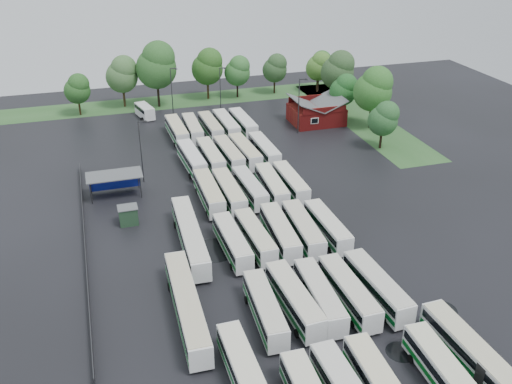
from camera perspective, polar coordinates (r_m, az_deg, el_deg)
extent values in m
plane|color=black|center=(72.83, 1.25, -6.07)|extent=(160.00, 160.00, 0.00)
cube|color=maroon|center=(116.03, 6.04, 7.71)|extent=(10.00, 8.00, 3.40)
cube|color=#4C4F51|center=(114.29, 4.93, 8.83)|extent=(5.07, 8.60, 2.19)
cube|color=#4C4F51|center=(116.16, 7.26, 9.02)|extent=(5.07, 8.60, 2.19)
cube|color=maroon|center=(111.85, 6.88, 8.11)|extent=(9.00, 0.20, 1.20)
cube|color=silver|center=(111.67, 5.88, 7.10)|extent=(1.60, 0.12, 1.20)
cylinder|color=#2D2D30|center=(86.72, -16.16, -0.16)|extent=(0.16, 0.16, 3.40)
cylinder|color=#2D2D30|center=(86.89, -11.45, 0.46)|extent=(0.16, 0.16, 3.40)
cylinder|color=#2D2D30|center=(89.61, -16.25, 0.73)|extent=(0.16, 0.16, 3.40)
cylinder|color=#2D2D30|center=(89.77, -11.69, 1.34)|extent=(0.16, 0.16, 3.40)
cube|color=#4C4F51|center=(87.41, -14.02, 1.66)|extent=(8.20, 4.20, 0.15)
cube|color=navy|center=(89.93, -13.97, 1.06)|extent=(7.60, 0.08, 2.60)
cube|color=#1B3721|center=(80.40, -12.65, -2.32)|extent=(2.50, 2.00, 2.50)
cube|color=#4C4F51|center=(79.78, -12.74, -1.50)|extent=(2.70, 2.20, 0.12)
cube|color=#2B5526|center=(130.73, -6.83, 9.11)|extent=(80.00, 10.00, 0.01)
cube|color=#2B5526|center=(120.66, 10.43, 7.32)|extent=(10.00, 50.00, 0.01)
cube|color=#2D2D30|center=(76.72, -16.72, -4.95)|extent=(0.10, 50.00, 1.20)
cylinder|color=black|center=(55.96, 7.40, -17.90)|extent=(2.40, 0.90, 0.90)
cube|color=black|center=(53.61, 12.41, -18.18)|extent=(2.75, 10.92, 0.83)
cube|color=beige|center=(53.03, 12.50, -17.55)|extent=(2.60, 11.03, 0.11)
cylinder|color=black|center=(57.07, 10.45, -17.09)|extent=(2.40, 0.90, 0.90)
cube|color=silver|center=(56.72, 18.27, -16.83)|extent=(2.65, 11.17, 2.54)
cube|color=black|center=(56.38, 18.35, -16.45)|extent=(2.69, 10.73, 0.81)
cube|color=#065917|center=(57.10, 18.19, -17.23)|extent=(2.69, 10.95, 0.56)
cube|color=beige|center=(55.85, 18.48, -15.84)|extent=(2.55, 10.84, 0.11)
cylinder|color=black|center=(59.62, 16.17, -15.58)|extent=(2.36, 0.89, 0.89)
cube|color=silver|center=(61.00, 0.90, -11.60)|extent=(2.86, 11.07, 2.51)
cube|color=black|center=(60.69, 0.90, -11.23)|extent=(2.89, 10.64, 0.80)
cube|color=#0D5C20|center=(61.35, 0.90, -12.01)|extent=(2.89, 10.86, 0.55)
cube|color=beige|center=(60.20, 0.91, -10.63)|extent=(2.75, 10.74, 0.11)
cylinder|color=black|center=(59.27, 1.96, -14.57)|extent=(2.33, 0.88, 0.88)
cylinder|color=black|center=(64.42, -0.07, -10.61)|extent=(2.33, 0.88, 0.88)
cube|color=silver|center=(62.23, 3.85, -10.68)|extent=(2.93, 11.60, 2.64)
cube|color=black|center=(61.91, 3.87, -10.30)|extent=(2.97, 11.15, 0.84)
cube|color=#0E5220|center=(62.58, 3.84, -11.10)|extent=(2.97, 11.38, 0.58)
cube|color=beige|center=(61.40, 3.89, -9.68)|extent=(2.82, 11.25, 0.12)
cylinder|color=black|center=(60.42, 5.06, -13.70)|extent=(2.44, 0.92, 0.92)
cylinder|color=black|center=(65.76, 2.69, -9.73)|extent=(2.44, 0.92, 0.92)
cube|color=silver|center=(63.01, 6.37, -10.31)|extent=(2.86, 11.34, 2.58)
cube|color=black|center=(62.70, 6.39, -9.93)|extent=(2.90, 10.89, 0.82)
cube|color=#055319|center=(63.35, 6.34, -10.72)|extent=(2.90, 11.11, 0.57)
cube|color=beige|center=(62.21, 6.43, -9.33)|extent=(2.75, 11.00, 0.11)
cylinder|color=black|center=(61.27, 7.63, -13.19)|extent=(2.39, 0.90, 0.90)
cylinder|color=black|center=(66.42, 5.10, -9.41)|extent=(2.39, 0.90, 0.90)
cube|color=silver|center=(63.97, 9.22, -9.84)|extent=(2.53, 11.47, 2.62)
cube|color=black|center=(63.66, 9.26, -9.47)|extent=(2.58, 11.01, 0.84)
cube|color=#035616|center=(64.31, 9.18, -10.26)|extent=(2.57, 11.24, 0.58)
cube|color=beige|center=(63.17, 9.31, -8.86)|extent=(2.43, 11.13, 0.11)
cylinder|color=black|center=(62.24, 10.60, -12.71)|extent=(2.43, 0.92, 0.92)
cylinder|color=black|center=(67.37, 7.80, -8.98)|extent=(2.43, 0.92, 0.92)
cube|color=silver|center=(65.28, 12.00, -9.25)|extent=(3.01, 11.70, 2.66)
cube|color=black|center=(64.97, 12.04, -8.88)|extent=(3.04, 11.24, 0.85)
cube|color=#05581D|center=(65.62, 11.95, -9.67)|extent=(3.04, 11.47, 0.58)
cube|color=#B9B7A9|center=(64.49, 12.11, -8.27)|extent=(2.89, 11.34, 0.12)
cylinder|color=black|center=(63.58, 13.46, -12.07)|extent=(2.46, 0.93, 0.93)
cylinder|color=black|center=(68.66, 10.45, -8.44)|extent=(2.46, 0.93, 0.93)
cube|color=silver|center=(71.87, -2.39, -4.99)|extent=(2.56, 11.13, 2.54)
cube|color=black|center=(71.60, -2.40, -4.65)|extent=(2.61, 10.69, 0.81)
cube|color=#0A5E1B|center=(72.16, -2.38, -5.37)|extent=(2.61, 10.91, 0.56)
cube|color=beige|center=(71.18, -2.41, -4.09)|extent=(2.46, 10.80, 0.11)
cylinder|color=black|center=(69.69, -1.62, -7.36)|extent=(2.35, 0.89, 0.89)
cylinder|color=black|center=(75.47, -3.06, -4.44)|extent=(2.35, 0.89, 0.89)
cube|color=silver|center=(72.84, -0.10, -4.50)|extent=(2.71, 11.05, 2.51)
cube|color=black|center=(72.58, -0.10, -4.16)|extent=(2.75, 10.62, 0.80)
cube|color=#165923|center=(73.13, -0.10, -4.87)|extent=(2.75, 10.84, 0.55)
cube|color=beige|center=(72.17, -0.10, -3.62)|extent=(2.61, 10.72, 0.11)
cylinder|color=black|center=(70.70, 0.73, -6.79)|extent=(2.33, 0.88, 0.88)
cylinder|color=black|center=(76.38, -0.87, -3.99)|extent=(2.33, 0.88, 0.88)
cube|color=silver|center=(73.67, 2.41, -4.05)|extent=(3.02, 11.70, 2.66)
cube|color=black|center=(73.40, 2.41, -3.69)|extent=(3.05, 11.24, 0.85)
cube|color=#125B28|center=(73.98, 2.40, -4.44)|extent=(3.05, 11.47, 0.58)
cube|color=beige|center=(72.97, 2.43, -3.12)|extent=(2.90, 11.34, 0.12)
cylinder|color=black|center=(71.44, 3.36, -6.43)|extent=(2.46, 0.93, 0.93)
cylinder|color=black|center=(77.36, 1.49, -3.54)|extent=(2.46, 0.93, 0.93)
cube|color=silver|center=(74.51, 4.71, -3.73)|extent=(3.02, 11.73, 2.66)
cube|color=black|center=(74.24, 4.72, -3.38)|extent=(3.05, 11.27, 0.85)
cube|color=#035E1E|center=(74.81, 4.69, -4.12)|extent=(3.06, 11.50, 0.59)
cube|color=#BEB8A1|center=(73.82, 4.75, -2.81)|extent=(2.90, 11.38, 0.12)
cylinder|color=black|center=(72.30, 5.73, -6.08)|extent=(2.47, 0.93, 0.93)
cylinder|color=black|center=(78.17, 3.69, -3.24)|extent=(2.47, 0.93, 0.93)
cube|color=silver|center=(75.61, 7.14, -3.45)|extent=(2.44, 11.04, 2.52)
cube|color=black|center=(75.36, 7.16, -3.12)|extent=(2.49, 10.60, 0.81)
cube|color=#125326|center=(75.89, 7.11, -3.81)|extent=(2.48, 10.82, 0.56)
cube|color=beige|center=(74.96, 7.19, -2.59)|extent=(2.34, 10.71, 0.11)
cylinder|color=black|center=(73.56, 8.17, -5.62)|extent=(2.34, 0.88, 0.88)
cylinder|color=black|center=(79.02, 6.08, -3.01)|extent=(2.34, 0.88, 0.88)
cube|color=silver|center=(83.67, -4.72, -0.09)|extent=(2.46, 11.59, 2.65)
cube|color=black|center=(83.43, -4.74, 0.24)|extent=(2.52, 11.13, 0.85)
cube|color=#035212|center=(83.94, -4.71, -0.44)|extent=(2.51, 11.36, 0.58)
cube|color=#C4BC95|center=(83.06, -4.76, 0.76)|extent=(2.37, 11.24, 0.12)
cylinder|color=black|center=(81.09, -4.11, -2.06)|extent=(2.46, 0.93, 0.93)
cylinder|color=black|center=(87.51, -5.22, 0.19)|extent=(2.46, 0.93, 0.93)
cube|color=silver|center=(83.76, -2.71, 0.01)|extent=(2.51, 11.59, 2.65)
cube|color=black|center=(83.52, -2.72, 0.33)|extent=(2.56, 11.13, 0.85)
cube|color=#114F1E|center=(84.03, -2.70, -0.35)|extent=(2.55, 11.36, 0.58)
cube|color=beige|center=(83.15, -2.73, 0.85)|extent=(2.41, 11.24, 0.12)
cylinder|color=black|center=(81.21, -2.03, -1.96)|extent=(2.46, 0.93, 0.93)
cylinder|color=black|center=(87.57, -3.30, 0.29)|extent=(2.46, 0.93, 0.93)
cube|color=silver|center=(85.05, -0.63, 0.41)|extent=(2.72, 11.04, 2.51)
cube|color=black|center=(84.83, -0.63, 0.71)|extent=(2.75, 10.61, 0.80)
cube|color=#06581F|center=(85.30, -0.63, 0.08)|extent=(2.75, 10.83, 0.55)
cube|color=#BBBBB6|center=(84.48, -0.63, 1.20)|extent=(2.61, 10.71, 0.11)
cylinder|color=black|center=(82.65, 0.06, -1.41)|extent=(2.33, 0.88, 0.88)
cylinder|color=black|center=(88.63, -1.26, 0.65)|extent=(2.33, 0.88, 0.88)
cube|color=silver|center=(85.70, 1.57, 0.65)|extent=(2.78, 11.35, 2.58)
cube|color=black|center=(85.48, 1.57, 0.96)|extent=(2.82, 10.90, 0.83)
cube|color=#09571F|center=(85.96, 1.57, 0.31)|extent=(2.82, 11.12, 0.57)
cube|color=beige|center=(85.12, 1.58, 1.46)|extent=(2.67, 11.01, 0.11)
cylinder|color=black|center=(83.26, 2.34, -1.20)|extent=(2.39, 0.90, 0.90)
cylinder|color=black|center=(89.34, 0.83, 0.89)|extent=(2.39, 0.90, 0.90)
cube|color=silver|center=(86.85, 3.48, 0.95)|extent=(2.29, 10.96, 2.51)
cube|color=black|center=(86.63, 3.49, 1.25)|extent=(2.35, 10.52, 0.80)
cube|color=#054E16|center=(87.09, 3.47, 0.62)|extent=(2.34, 10.74, 0.55)
cube|color=beige|center=(86.29, 3.50, 1.72)|extent=(2.20, 10.63, 0.11)
cylinder|color=black|center=(84.50, 4.27, -0.82)|extent=(2.33, 0.88, 0.88)
cylinder|color=black|center=(90.35, 2.70, 1.17)|extent=(2.33, 0.88, 0.88)
cube|color=silver|center=(95.23, -6.45, 3.31)|extent=(2.99, 11.63, 2.64)
cube|color=black|center=(95.02, -6.47, 3.60)|extent=(3.02, 11.17, 0.84)
cube|color=#06531B|center=(95.46, -6.44, 2.99)|extent=(3.02, 11.40, 0.58)
cube|color=silver|center=(94.69, -6.50, 4.07)|extent=(2.87, 11.28, 0.12)
cylinder|color=black|center=(92.46, -5.97, 1.69)|extent=(2.45, 0.92, 0.92)
cylinder|color=black|center=(99.09, -6.83, 3.43)|extent=(2.45, 0.92, 0.92)
cube|color=silver|center=(95.95, -4.57, 3.58)|extent=(2.64, 11.48, 2.62)
cube|color=black|center=(95.75, -4.58, 3.87)|extent=(2.68, 11.03, 0.84)
cube|color=#0D5522|center=(96.18, -4.55, 3.26)|extent=(2.68, 11.26, 0.58)
cube|color=beige|center=(95.42, -4.59, 4.33)|extent=(2.53, 11.14, 0.11)
cylinder|color=black|center=(93.22, -4.04, 1.99)|extent=(2.43, 0.91, 0.91)
cylinder|color=black|center=(99.76, -5.01, 3.68)|extent=(2.43, 0.91, 0.91)
cube|color=silver|center=(96.70, -2.74, 3.81)|extent=(2.84, 11.38, 2.59)
cube|color=black|center=(96.50, -2.74, 4.10)|extent=(2.88, 10.93, 0.83)
cube|color=#0A4E1B|center=(96.93, -2.73, 3.50)|extent=(2.88, 11.15, 0.57)
cube|color=beige|center=(96.18, -2.76, 4.55)|extent=(2.73, 11.03, 0.11)
cylinder|color=black|center=(94.03, -2.17, 2.26)|extent=(2.40, 0.90, 0.90)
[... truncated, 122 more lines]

